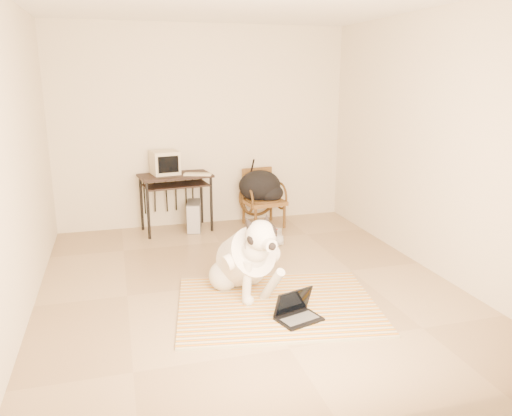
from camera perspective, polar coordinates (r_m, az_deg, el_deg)
name	(u,v)px	position (r m, az deg, el deg)	size (l,w,h in m)	color
floor	(246,282)	(5.12, -1.15, -8.50)	(4.50, 4.50, 0.00)	#9F8562
wall_back	(204,127)	(6.93, -6.01, 9.17)	(4.50, 4.50, 0.00)	beige
wall_front	(353,210)	(2.67, 11.06, -0.17)	(4.50, 4.50, 0.00)	beige
wall_left	(15,159)	(4.67, -25.83, 5.01)	(4.50, 4.50, 0.00)	beige
wall_right	(429,143)	(5.59, 19.17, 7.07)	(4.50, 4.50, 0.00)	beige
rug	(277,305)	(4.63, 2.46, -11.01)	(1.98, 1.64, 0.02)	orange
dog	(246,260)	(4.73, -1.18, -5.93)	(0.61, 1.15, 0.88)	silver
laptop	(297,312)	(4.35, 4.67, -11.74)	(0.42, 0.36, 0.25)	black
computer_desk	(176,183)	(6.68, -9.19, 2.87)	(0.99, 0.64, 0.77)	black
crt_monitor	(165,163)	(6.70, -10.36, 5.13)	(0.39, 0.38, 0.30)	beige
desk_keyboard	(198,174)	(6.58, -6.67, 3.85)	(0.36, 0.13, 0.02)	beige
pc_tower	(194,216)	(6.79, -7.09, -0.91)	(0.26, 0.45, 0.39)	#4C4C4F
rattan_chair	(262,198)	(6.92, 0.73, 1.20)	(0.58, 0.56, 0.78)	brown
backpack	(262,187)	(6.83, 0.65, 2.41)	(0.60, 0.49, 0.43)	black
sneaker_left	(271,238)	(6.28, 1.68, -3.49)	(0.27, 0.35, 0.12)	silver
sneaker_right	(274,235)	(6.42, 2.05, -3.11)	(0.28, 0.31, 0.11)	silver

